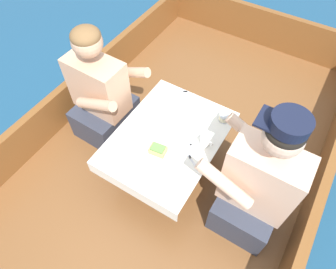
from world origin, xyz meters
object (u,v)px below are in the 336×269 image
at_px(person_starboard, 257,186).
at_px(sandwich, 158,150).
at_px(coffee_cup_starboard, 127,144).
at_px(person_port, 101,96).
at_px(tin_can, 224,118).
at_px(coffee_cup_port, 205,141).

xyz_separation_m(person_starboard, sandwich, (-0.60, -0.10, 0.03)).
bearing_deg(coffee_cup_starboard, sandwich, 18.64).
bearing_deg(sandwich, coffee_cup_starboard, -161.36).
height_order(person_port, person_starboard, person_starboard).
distance_m(sandwich, tin_can, 0.50).
bearing_deg(tin_can, person_starboard, -42.98).
height_order(coffee_cup_port, tin_can, coffee_cup_port).
xyz_separation_m(coffee_cup_starboard, tin_can, (0.42, 0.51, -0.01)).
bearing_deg(coffee_cup_starboard, person_port, 147.79).
distance_m(person_starboard, sandwich, 0.61).
xyz_separation_m(coffee_cup_port, tin_can, (0.02, 0.24, -0.01)).
height_order(person_starboard, sandwich, person_starboard).
bearing_deg(person_starboard, person_port, -4.84).
height_order(person_starboard, coffee_cup_port, person_starboard).
xyz_separation_m(person_starboard, coffee_cup_port, (-0.39, 0.10, 0.03)).
relative_size(person_port, coffee_cup_port, 10.52).
height_order(person_starboard, coffee_cup_starboard, person_starboard).
relative_size(person_starboard, tin_can, 15.06).
relative_size(coffee_cup_port, tin_can, 1.32).
bearing_deg(coffee_cup_starboard, tin_can, 50.42).
xyz_separation_m(person_port, person_starboard, (1.24, -0.11, 0.03)).
bearing_deg(tin_can, coffee_cup_port, -94.29).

